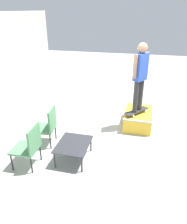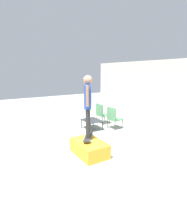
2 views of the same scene
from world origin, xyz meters
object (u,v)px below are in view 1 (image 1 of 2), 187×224
patio_chair_right (47,125)px  person_skater (140,72)px  coffee_table (73,145)px  patio_chair_left (29,145)px  skateboard_on_ramp (137,111)px  skate_ramp_box (138,118)px

patio_chair_right → person_skater: bearing=117.4°
person_skater → coffee_table: size_ratio=2.12×
person_skater → patio_chair_left: 3.25m
skateboard_on_ramp → person_skater: person_skater is taller
patio_chair_left → coffee_table: bearing=116.2°
skate_ramp_box → coffee_table: size_ratio=1.41×
patio_chair_right → coffee_table: bearing=54.6°
person_skater → coffee_table: person_skater is taller
patio_chair_left → skateboard_on_ramp: bearing=135.5°
skateboard_on_ramp → patio_chair_left: patio_chair_left is taller
skate_ramp_box → skateboard_on_ramp: skateboard_on_ramp is taller
person_skater → patio_chair_right: size_ratio=1.89×
skateboard_on_ramp → patio_chair_left: bearing=175.2°
skate_ramp_box → coffee_table: 2.37m
patio_chair_right → skateboard_on_ramp: bearing=117.4°
person_skater → patio_chair_right: bearing=156.1°
person_skater → coffee_table: 2.54m
coffee_table → patio_chair_right: 0.95m
skate_ramp_box → patio_chair_right: 2.63m
coffee_table → patio_chair_left: bearing=118.3°
skateboard_on_ramp → coffee_table: (-1.83, 1.25, -0.14)m
patio_chair_right → skate_ramp_box: bearing=119.4°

